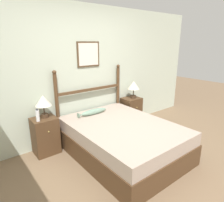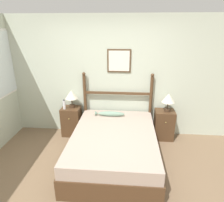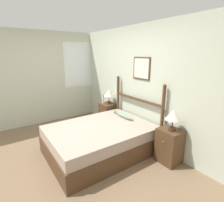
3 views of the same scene
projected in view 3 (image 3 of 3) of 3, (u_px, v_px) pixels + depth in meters
name	position (u px, v px, depth m)	size (l,w,h in m)	color
ground_plane	(67.00, 157.00, 3.40)	(16.00, 16.00, 0.00)	#7A6047
wall_back	(135.00, 84.00, 4.02)	(6.40, 0.08, 2.55)	beige
wall_left	(36.00, 79.00, 4.76)	(0.08, 6.40, 2.55)	beige
bed	(100.00, 139.00, 3.53)	(1.49, 2.02, 0.55)	#4C331E
headboard	(137.00, 108.00, 3.94)	(1.50, 0.07, 1.41)	#4C331E
nightstand_left	(108.00, 115.00, 4.79)	(0.40, 0.37, 0.64)	#4C331E
nightstand_right	(169.00, 146.00, 3.18)	(0.40, 0.37, 0.64)	#4C331E
table_lamp_left	(109.00, 94.00, 4.62)	(0.27, 0.27, 0.39)	#422D1E
table_lamp_right	(173.00, 116.00, 2.99)	(0.27, 0.27, 0.39)	#422D1E
bottle	(103.00, 100.00, 4.72)	(0.06, 0.06, 0.22)	white
fish_pillow	(123.00, 115.00, 3.93)	(0.61, 0.11, 0.10)	gray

